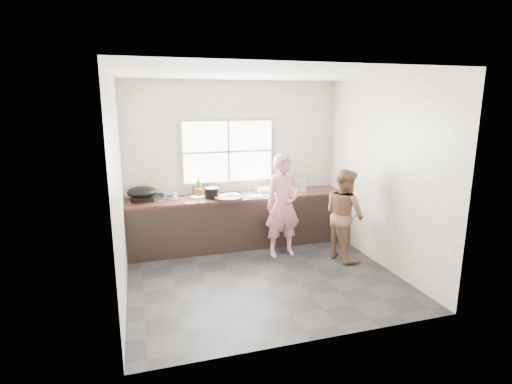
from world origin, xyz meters
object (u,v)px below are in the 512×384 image
object	(u,v)px
person_side	(344,214)
glass_jar	(175,195)
woman	(283,209)
bottle_green	(198,185)
black_pot	(212,193)
bottle_brown_tall	(196,190)
cutting_board	(228,198)
burner	(148,197)
pot_lid_right	(176,198)
bowl_crabs	(265,191)
bowl_mince	(232,196)
bottle_brown_short	(198,191)
dish_rack	(295,184)
bowl_held	(276,194)
wok	(142,192)
plate_food	(197,197)
pot_lid_left	(160,198)

from	to	relation	value
person_side	glass_jar	distance (m)	2.68
woman	bottle_green	bearing A→B (deg)	142.58
black_pot	glass_jar	size ratio (longest dim) A/B	2.59
bottle_brown_tall	cutting_board	bearing A→B (deg)	-41.90
black_pot	bottle_green	size ratio (longest dim) A/B	0.69
burner	pot_lid_right	bearing A→B (deg)	-17.72
bottle_green	person_side	bearing A→B (deg)	-31.18
woman	bowl_crabs	bearing A→B (deg)	93.56
bowl_mince	black_pot	xyz separation A→B (m)	(-0.32, 0.05, 0.06)
bottle_green	bottle_brown_short	xyz separation A→B (m)	(-0.01, -0.05, -0.08)
bowl_mince	dish_rack	size ratio (longest dim) A/B	0.62
bowl_held	cutting_board	bearing A→B (deg)	180.00
bottle_brown_short	wok	bearing A→B (deg)	-173.90
plate_food	pot_lid_right	bearing A→B (deg)	179.58
person_side	bottle_brown_tall	world-z (taller)	person_side
pot_lid_left	wok	bearing A→B (deg)	-163.67
wok	pot_lid_right	size ratio (longest dim) A/B	1.88
burner	bowl_held	bearing A→B (deg)	-11.40
person_side	wok	size ratio (longest dim) A/B	3.12
cutting_board	bowl_mince	size ratio (longest dim) A/B	2.00
woman	burner	size ratio (longest dim) A/B	3.90
pot_lid_right	bottle_green	bearing A→B (deg)	21.08
bowl_held	burner	world-z (taller)	same
person_side	bowl_mince	size ratio (longest dim) A/B	6.33
pot_lid_right	plate_food	bearing A→B (deg)	-0.42
person_side	glass_jar	xyz separation A→B (m)	(-2.40, 1.17, 0.21)
person_side	burner	bearing A→B (deg)	56.92
bottle_green	bottle_brown_tall	xyz separation A→B (m)	(-0.05, -0.01, -0.08)
bowl_held	pot_lid_left	bearing A→B (deg)	168.90
person_side	bottle_green	size ratio (longest dim) A/B	4.18
black_pot	plate_food	xyz separation A→B (m)	(-0.22, 0.10, -0.07)
woman	bottle_green	world-z (taller)	woman
bowl_crabs	dish_rack	distance (m)	0.52
cutting_board	dish_rack	size ratio (longest dim) A/B	1.24
woman	dish_rack	bearing A→B (deg)	51.56
black_pot	plate_food	world-z (taller)	black_pot
bottle_brown_tall	bowl_crabs	bearing A→B (deg)	-5.92
cutting_board	black_pot	distance (m)	0.29
bowl_held	bottle_green	size ratio (longest dim) A/B	0.55
black_pot	dish_rack	xyz separation A→B (m)	(1.43, 0.02, 0.05)
bottle_brown_short	burner	world-z (taller)	bottle_brown_short
black_pot	bowl_crabs	bearing A→B (deg)	7.27
bottle_brown_short	wok	xyz separation A→B (m)	(-0.88, -0.09, 0.06)
cutting_board	bottle_brown_short	bearing A→B (deg)	138.29
bowl_crabs	wok	world-z (taller)	wok
bowl_held	bowl_crabs	bearing A→B (deg)	107.96
black_pot	wok	world-z (taller)	wok
glass_jar	pot_lid_right	bearing A→B (deg)	-88.34
woman	bottle_green	distance (m)	1.46
bowl_crabs	wok	distance (m)	2.00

